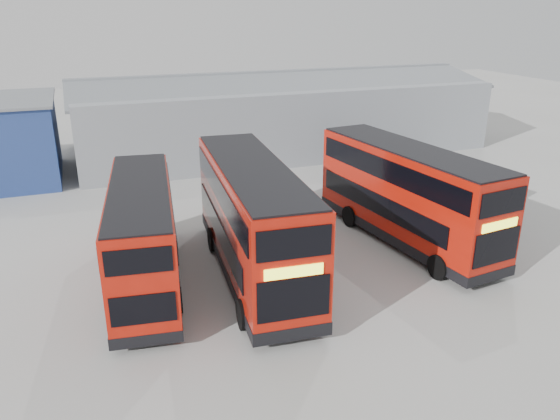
% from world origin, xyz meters
% --- Properties ---
extents(ground_plane, '(120.00, 120.00, 0.00)m').
position_xyz_m(ground_plane, '(0.00, 0.00, 0.00)').
color(ground_plane, gray).
rests_on(ground_plane, ground).
extents(maintenance_shed, '(30.50, 12.00, 5.89)m').
position_xyz_m(maintenance_shed, '(8.00, 20.00, 2.60)').
color(maintenance_shed, gray).
rests_on(maintenance_shed, ground).
extents(double_decker_left, '(3.59, 9.92, 4.11)m').
position_xyz_m(double_decker_left, '(-4.77, 0.55, 2.05)').
color(double_decker_left, '#AE1609').
rests_on(double_decker_left, ground).
extents(double_decker_centre, '(3.58, 11.31, 4.71)m').
position_xyz_m(double_decker_centre, '(-0.50, -0.15, 2.34)').
color(double_decker_centre, '#AE1609').
rests_on(double_decker_centre, ground).
extents(double_decker_right, '(3.80, 10.92, 4.53)m').
position_xyz_m(double_decker_right, '(7.19, 0.66, 2.25)').
color(double_decker_right, '#AE1609').
rests_on(double_decker_right, ground).
extents(single_decker_blue, '(4.00, 10.72, 2.85)m').
position_xyz_m(single_decker_blue, '(11.19, 6.51, 1.41)').
color(single_decker_blue, '#0E143F').
rests_on(single_decker_blue, ground).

